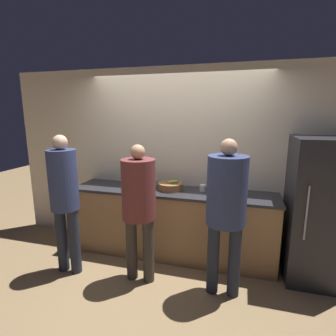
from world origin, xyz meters
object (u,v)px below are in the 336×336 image
person_left (64,194)px  bottle_red (222,190)px  person_center (139,201)px  person_right (226,202)px  utensil_crock (154,182)px  refrigerator (316,211)px  cup_white (203,188)px  fruit_bowl (170,186)px

person_left → bottle_red: bearing=23.0°
person_center → person_right: (0.97, 0.01, 0.07)m
utensil_crock → person_right: bearing=-36.3°
bottle_red → refrigerator: bearing=-4.2°
bottle_red → person_left: bearing=-157.0°
person_right → cup_white: 0.81m
person_center → person_left: bearing=-175.1°
person_center → fruit_bowl: (0.19, 0.69, -0.00)m
refrigerator → utensil_crock: refrigerator is taller
refrigerator → fruit_bowl: size_ratio=5.12×
utensil_crock → bottle_red: utensil_crock is taller
cup_white → person_left: bearing=-152.3°
refrigerator → person_right: (-1.01, -0.60, 0.21)m
fruit_bowl → refrigerator: bearing=-2.5°
fruit_bowl → cup_white: size_ratio=3.67×
fruit_bowl → utensil_crock: utensil_crock is taller
refrigerator → cup_white: 1.37m
bottle_red → person_right: bearing=-82.8°
person_left → utensil_crock: person_left is taller
person_center → bottle_red: (0.88, 0.69, 0.00)m
person_center → bottle_red: person_center is taller
refrigerator → person_left: bearing=-166.6°
person_right → person_left: bearing=-177.3°
fruit_bowl → person_left: bearing=-145.4°
refrigerator → person_right: size_ratio=0.99×
person_right → utensil_crock: bearing=143.7°
fruit_bowl → bottle_red: bearing=0.2°
fruit_bowl → utensil_crock: 0.28m
fruit_bowl → bottle_red: (0.70, 0.00, 0.01)m
cup_white → fruit_bowl: bearing=-174.1°
cup_white → person_right: bearing=-64.4°
refrigerator → bottle_red: refrigerator is taller
person_center → utensil_crock: person_center is taller
refrigerator → person_right: 1.19m
person_center → person_right: 0.97m
person_left → bottle_red: size_ratio=12.12×
person_right → fruit_bowl: size_ratio=5.17×
bottle_red → cup_white: size_ratio=1.57×
person_center → cup_white: person_center is taller
person_left → person_right: bearing=2.7°
person_left → cup_white: person_left is taller
person_left → person_center: 0.93m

